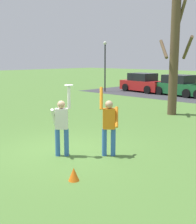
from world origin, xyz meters
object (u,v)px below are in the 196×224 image
at_px(frisbee_disc, 69,85).
at_px(person_catcher, 62,123).
at_px(person_defender, 109,123).
at_px(parked_car_green, 179,86).
at_px(parked_car_red, 143,83).
at_px(bare_tree_tall, 174,56).
at_px(lamppost_by_lot, 105,61).
at_px(field_cone_orange, 74,174).

bearing_deg(frisbee_disc, person_catcher, -135.28).
bearing_deg(person_defender, parked_car_green, -112.63).
bearing_deg(person_catcher, parked_car_red, 73.55).
bearing_deg(person_catcher, frisbee_disc, 0.00).
xyz_separation_m(bare_tree_tall, lamppost_by_lot, (-9.88, 5.57, -0.38)).
relative_size(bare_tree_tall, field_cone_orange, 18.07).
distance_m(frisbee_disc, field_cone_orange, 2.69).
bearing_deg(field_cone_orange, bare_tree_tall, 107.03).
xyz_separation_m(frisbee_disc, field_cone_orange, (1.48, -1.15, -1.93)).
relative_size(parked_car_green, bare_tree_tall, 0.74).
distance_m(parked_car_red, lamppost_by_lot, 3.79).
xyz_separation_m(frisbee_disc, bare_tree_tall, (-1.34, 8.05, 0.88)).
relative_size(person_catcher, bare_tree_tall, 0.36).
bearing_deg(bare_tree_tall, frisbee_disc, -80.58).
bearing_deg(parked_car_red, person_defender, -50.76).
distance_m(person_catcher, parked_car_red, 18.16).
bearing_deg(field_cone_orange, parked_car_green, 111.70).
bearing_deg(person_defender, frisbee_disc, 0.00).
height_order(person_defender, bare_tree_tall, bare_tree_tall).
relative_size(person_defender, field_cone_orange, 6.39).
height_order(parked_car_green, lamppost_by_lot, lamppost_by_lot).
bearing_deg(frisbee_disc, parked_car_red, 118.96).
height_order(frisbee_disc, bare_tree_tall, bare_tree_tall).
height_order(parked_car_green, field_cone_orange, parked_car_green).
height_order(person_defender, parked_car_green, person_defender).
xyz_separation_m(lamppost_by_lot, field_cone_orange, (12.70, -14.77, -2.43)).
xyz_separation_m(person_defender, frisbee_disc, (-0.82, -0.81, 1.11)).
distance_m(frisbee_disc, bare_tree_tall, 8.20).
height_order(person_catcher, frisbee_disc, frisbee_disc).
distance_m(person_catcher, field_cone_orange, 2.08).
distance_m(person_defender, parked_car_green, 15.97).
xyz_separation_m(person_catcher, bare_tree_tall, (-1.18, 8.21, 1.99)).
bearing_deg(lamppost_by_lot, parked_car_red, 42.09).
relative_size(person_defender, bare_tree_tall, 0.35).
bearing_deg(person_catcher, bare_tree_tall, 53.43).
distance_m(parked_car_green, field_cone_orange, 18.04).
relative_size(person_catcher, parked_car_red, 0.49).
relative_size(parked_car_red, bare_tree_tall, 0.74).
xyz_separation_m(frisbee_disc, lamppost_by_lot, (-11.22, 13.62, 0.49)).
height_order(lamppost_by_lot, field_cone_orange, lamppost_by_lot).
relative_size(person_catcher, person_defender, 1.02).
bearing_deg(lamppost_by_lot, field_cone_orange, -49.31).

